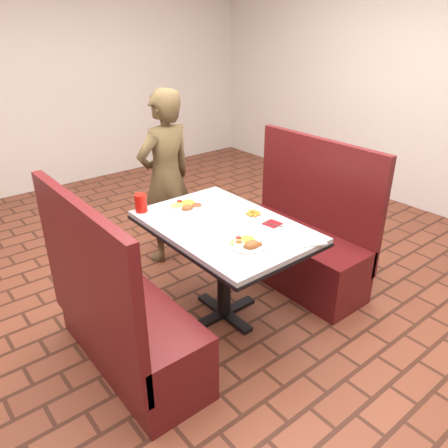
# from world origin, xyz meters

# --- Properties ---
(room) EXTENTS (7.00, 7.04, 2.82)m
(room) POSITION_xyz_m (0.00, 0.00, 1.91)
(room) COLOR brown
(room) RESTS_ON ground
(dining_table) EXTENTS (0.81, 1.21, 0.75)m
(dining_table) POSITION_xyz_m (0.00, 0.00, 0.65)
(dining_table) COLOR #ABADAF
(dining_table) RESTS_ON ground
(booth_bench_left) EXTENTS (0.47, 1.20, 1.17)m
(booth_bench_left) POSITION_xyz_m (-0.80, 0.00, 0.33)
(booth_bench_left) COLOR #591415
(booth_bench_left) RESTS_ON ground
(booth_bench_right) EXTENTS (0.47, 1.20, 1.17)m
(booth_bench_right) POSITION_xyz_m (0.80, 0.00, 0.33)
(booth_bench_right) COLOR #591415
(booth_bench_right) RESTS_ON ground
(diner_person) EXTENTS (0.59, 0.42, 1.51)m
(diner_person) POSITION_xyz_m (0.18, 1.01, 0.76)
(diner_person) COLOR brown
(diner_person) RESTS_ON ground
(near_dinner_plate) EXTENTS (0.24, 0.24, 0.07)m
(near_dinner_plate) POSITION_xyz_m (-0.08, -0.32, 0.78)
(near_dinner_plate) COLOR white
(near_dinner_plate) RESTS_ON dining_table
(far_dinner_plate) EXTENTS (0.27, 0.27, 0.07)m
(far_dinner_plate) POSITION_xyz_m (-0.03, 0.39, 0.78)
(far_dinner_plate) COLOR white
(far_dinner_plate) RESTS_ON dining_table
(plantain_plate) EXTENTS (0.17, 0.17, 0.03)m
(plantain_plate) POSITION_xyz_m (0.25, -0.02, 0.76)
(plantain_plate) COLOR white
(plantain_plate) RESTS_ON dining_table
(maroon_napkin) EXTENTS (0.12, 0.12, 0.00)m
(maroon_napkin) POSITION_xyz_m (0.26, -0.20, 0.75)
(maroon_napkin) COLOR maroon
(maroon_napkin) RESTS_ON dining_table
(spoon_utensil) EXTENTS (0.06, 0.12, 0.00)m
(spoon_utensil) POSITION_xyz_m (0.24, -0.23, 0.75)
(spoon_utensil) COLOR silver
(spoon_utensil) RESTS_ON dining_table
(red_tumbler) EXTENTS (0.09, 0.09, 0.13)m
(red_tumbler) POSITION_xyz_m (-0.33, 0.54, 0.81)
(red_tumbler) COLOR red
(red_tumbler) RESTS_ON dining_table
(paper_napkin) EXTENTS (0.24, 0.22, 0.01)m
(paper_napkin) POSITION_xyz_m (0.24, -0.52, 0.76)
(paper_napkin) COLOR white
(paper_napkin) RESTS_ON dining_table
(knife_utensil) EXTENTS (0.05, 0.18, 0.00)m
(knife_utensil) POSITION_xyz_m (-0.08, -0.33, 0.76)
(knife_utensil) COLOR silver
(knife_utensil) RESTS_ON dining_table
(fork_utensil) EXTENTS (0.09, 0.12, 0.00)m
(fork_utensil) POSITION_xyz_m (-0.09, -0.36, 0.76)
(fork_utensil) COLOR silver
(fork_utensil) RESTS_ON dining_table
(lettuce_shreds) EXTENTS (0.28, 0.32, 0.00)m
(lettuce_shreds) POSITION_xyz_m (0.04, 0.06, 0.75)
(lettuce_shreds) COLOR #8ACF52
(lettuce_shreds) RESTS_ON dining_table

